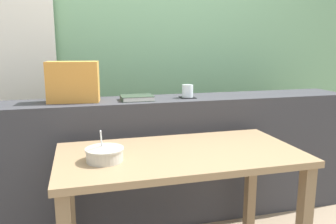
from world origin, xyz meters
The scene contains 9 objects.
outdoor_backdrop centered at (0.00, 1.26, 1.40)m, with size 4.80×0.08×2.80m, color #7AAD7F.
curtain_left_panel centered at (-0.99, 1.16, 1.25)m, with size 0.56×0.06×2.50m, color silver.
dark_console_ledge centered at (0.00, 0.55, 0.44)m, with size 2.80×0.36×0.88m, color #38383D.
breakfast_table centered at (-0.05, -0.04, 0.59)m, with size 1.28×0.66×0.69m.
coaster_square centered at (0.18, 0.53, 0.89)m, with size 0.10×0.10×0.01m, color black.
juice_glass centered at (0.18, 0.53, 0.93)m, with size 0.08×0.08×0.09m.
closed_book centered at (-0.18, 0.51, 0.90)m, with size 0.22×0.16×0.03m.
throw_pillow centered at (-0.59, 0.55, 1.01)m, with size 0.32×0.14×0.26m, color #D18938.
soup_bowl centered at (-0.45, -0.08, 0.72)m, with size 0.19×0.19×0.16m.
Camera 1 is at (-0.55, -1.66, 1.24)m, focal length 35.67 mm.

